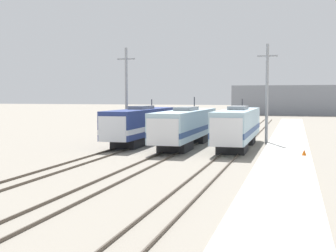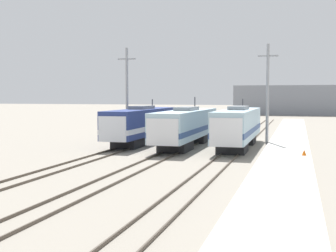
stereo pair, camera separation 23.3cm
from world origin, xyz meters
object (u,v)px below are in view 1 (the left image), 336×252
Objects in this scene: catenary_tower_left at (126,93)px; catenary_tower_right at (267,92)px; locomotive_far_left at (140,124)px; traffic_cone at (304,152)px; locomotive_far_right at (237,127)px; locomotive_center at (185,126)px.

catenary_tower_right is at bearing 0.00° from catenary_tower_left.
catenary_tower_right is (12.85, 3.05, 3.34)m from locomotive_far_left.
locomotive_far_left is 34.77× the size of traffic_cone.
traffic_cone is at bearing -43.83° from locomotive_far_right.
locomotive_center is at bearing 179.56° from locomotive_far_right.
locomotive_far_left is 10.47m from locomotive_far_right.
traffic_cone is at bearing -70.80° from catenary_tower_right.
catenary_tower_left is at bearing 151.46° from traffic_cone.
locomotive_far_left is 18.11m from traffic_cone.
traffic_cone is at bearing -27.61° from locomotive_center.
locomotive_far_right reaches higher than locomotive_far_left.
locomotive_far_left is 1.59× the size of catenary_tower_left.
catenary_tower_left is (-13.02, 4.54, 3.31)m from locomotive_far_right.
catenary_tower_right is at bearing 109.20° from traffic_cone.
locomotive_center is at bearing -149.61° from catenary_tower_right.
locomotive_far_right is 8.62m from traffic_cone.
catenary_tower_right is at bearing 13.37° from locomotive_far_left.
locomotive_far_left is at bearing 155.95° from traffic_cone.
locomotive_center is 12.84m from traffic_cone.
locomotive_center reaches higher than locomotive_far_right.
catenary_tower_left is 21.84× the size of traffic_cone.
traffic_cone is (11.29, -5.91, -1.55)m from locomotive_center.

